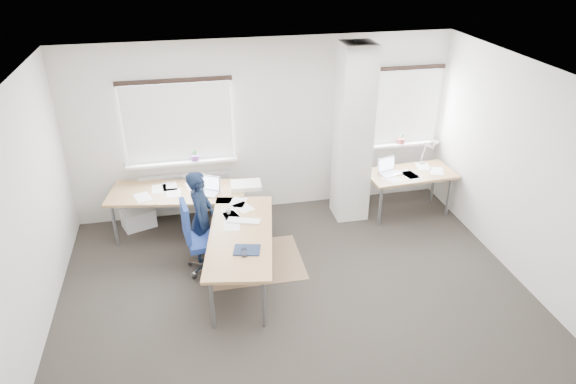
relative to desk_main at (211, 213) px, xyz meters
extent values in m
plane|color=#2A2522|center=(0.97, -1.23, -0.69)|extent=(6.00, 6.00, 0.00)
cube|color=silver|center=(0.97, 1.27, 0.71)|extent=(6.00, 0.04, 2.80)
cube|color=silver|center=(0.97, -3.73, 0.71)|extent=(6.00, 0.04, 2.80)
cube|color=silver|center=(-2.03, -1.23, 0.71)|extent=(0.04, 5.00, 2.80)
cube|color=silver|center=(3.97, -1.23, 0.71)|extent=(0.04, 5.00, 2.80)
cube|color=white|center=(0.97, -1.23, 2.11)|extent=(6.00, 5.00, 0.04)
cube|color=silver|center=(2.27, 0.72, 0.70)|extent=(0.50, 0.50, 2.78)
cube|color=white|center=(-0.33, 1.24, 0.91)|extent=(1.60, 0.04, 1.20)
cube|color=white|center=(-0.33, 1.20, 0.91)|extent=(1.60, 0.02, 1.20)
cube|color=white|center=(-0.33, 1.17, 0.29)|extent=(1.70, 0.20, 0.04)
cube|color=white|center=(3.27, 1.24, 0.91)|extent=(1.20, 0.04, 1.20)
cube|color=white|center=(3.27, 1.20, 0.91)|extent=(1.20, 0.02, 1.20)
cube|color=white|center=(3.27, 1.17, 0.29)|extent=(1.30, 0.20, 0.04)
cube|color=silver|center=(-0.33, 1.19, -0.24)|extent=(1.40, 0.10, 0.60)
cylinder|color=#6D397D|center=(-0.13, 1.15, 0.35)|extent=(0.12, 0.12, 0.08)
imported|color=#2C6F2E|center=(-0.13, 1.15, 0.39)|extent=(0.09, 0.06, 0.17)
cylinder|color=#954139|center=(3.27, 1.15, 0.35)|extent=(0.12, 0.12, 0.08)
imported|color=#2C6F2E|center=(3.27, 1.15, 0.39)|extent=(0.09, 0.07, 0.17)
cube|color=#856548|center=(0.55, -0.30, -0.69)|extent=(1.33, 1.13, 0.01)
cube|color=white|center=(-1.09, 1.02, -0.55)|extent=(0.56, 0.48, 0.29)
cube|color=olive|center=(-0.44, 0.67, 0.02)|extent=(2.11, 1.14, 0.04)
cube|color=olive|center=(0.33, -0.68, 0.02)|extent=(1.14, 2.11, 0.04)
cylinder|color=gray|center=(-1.38, 0.54, -0.35)|extent=(0.05, 0.05, 0.69)
cylinder|color=gray|center=(-1.28, 1.13, -0.35)|extent=(0.05, 0.05, 0.69)
cylinder|color=gray|center=(0.50, 0.81, -0.35)|extent=(0.05, 0.05, 0.69)
cylinder|color=gray|center=(-0.12, -1.52, -0.35)|extent=(0.05, 0.05, 0.69)
cylinder|color=gray|center=(0.47, -1.62, -0.35)|extent=(0.05, 0.05, 0.69)
cylinder|color=gray|center=(0.79, 0.15, -0.35)|extent=(0.05, 0.05, 0.69)
cube|color=#B7B7BC|center=(-0.01, 0.52, 0.05)|extent=(0.40, 0.36, 0.01)
cube|color=#B7B7BC|center=(0.04, 0.62, 0.16)|extent=(0.31, 0.20, 0.22)
cube|color=silver|center=(0.04, 0.62, 0.16)|extent=(0.27, 0.17, 0.19)
cube|color=white|center=(0.41, -0.39, 0.05)|extent=(0.46, 0.27, 0.02)
cube|color=#15203A|center=(0.36, -1.08, 0.05)|extent=(0.37, 0.31, 0.01)
cube|color=white|center=(0.57, 0.59, 0.07)|extent=(0.47, 0.35, 0.07)
imported|color=white|center=(0.24, -0.14, 0.07)|extent=(0.07, 0.07, 0.07)
cylinder|color=silver|center=(0.31, -1.19, 0.09)|extent=(0.07, 0.07, 0.10)
cube|color=olive|center=(3.22, 0.57, 0.02)|extent=(1.44, 0.78, 0.04)
cylinder|color=gray|center=(2.63, 0.29, -0.35)|extent=(0.05, 0.05, 0.69)
cylinder|color=gray|center=(3.83, 0.36, -0.35)|extent=(0.05, 0.05, 0.69)
cylinder|color=gray|center=(2.60, 0.79, -0.35)|extent=(0.05, 0.05, 0.69)
cylinder|color=gray|center=(3.80, 0.86, -0.35)|extent=(0.05, 0.05, 0.69)
cube|color=#B7B7BC|center=(2.88, 0.60, 0.05)|extent=(0.38, 0.31, 0.01)
cube|color=#B7B7BC|center=(2.85, 0.71, 0.16)|extent=(0.33, 0.13, 0.22)
cube|color=silver|center=(2.85, 0.71, 0.16)|extent=(0.29, 0.11, 0.19)
cylinder|color=silver|center=(3.56, 0.87, 0.05)|extent=(0.10, 0.10, 0.02)
cylinder|color=silver|center=(3.56, 0.87, 0.24)|extent=(0.02, 0.16, 0.38)
cylinder|color=silver|center=(3.56, 0.75, 0.46)|extent=(0.02, 0.29, 0.13)
cone|color=silver|center=(3.56, 0.61, 0.44)|extent=(0.14, 0.16, 0.17)
cube|color=navy|center=(-0.11, -0.35, -0.22)|extent=(0.53, 0.53, 0.08)
cube|color=navy|center=(-0.35, -0.38, 0.13)|extent=(0.11, 0.42, 0.51)
cylinder|color=silver|center=(-0.11, -0.35, -0.42)|extent=(0.06, 0.06, 0.35)
cylinder|color=black|center=(0.15, -0.32, -0.66)|extent=(0.07, 0.04, 0.06)
cylinder|color=black|center=(-0.06, -0.09, -0.66)|extent=(0.04, 0.07, 0.06)
cylinder|color=black|center=(-0.35, -0.22, -0.66)|extent=(0.07, 0.06, 0.06)
cylinder|color=black|center=(-0.30, -0.53, -0.66)|extent=(0.07, 0.06, 0.06)
cylinder|color=black|center=(0.00, -0.59, -0.66)|extent=(0.05, 0.07, 0.06)
imported|color=black|center=(-0.13, -0.08, -0.01)|extent=(0.45, 0.57, 1.37)
camera|label=1|loc=(-0.21, -6.26, 3.56)|focal=32.00mm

